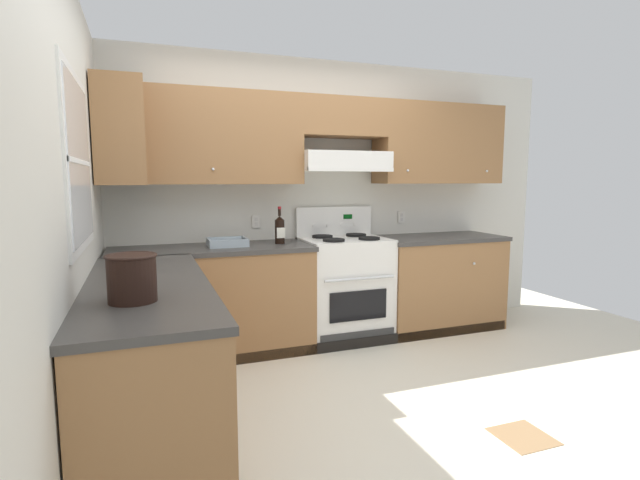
# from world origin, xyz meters

# --- Properties ---
(ground_plane) EXTENTS (7.04, 7.04, 0.00)m
(ground_plane) POSITION_xyz_m (0.00, 0.00, 0.00)
(ground_plane) COLOR beige
(floor_accent_tile) EXTENTS (0.30, 0.30, 0.01)m
(floor_accent_tile) POSITION_xyz_m (0.73, -0.69, 0.00)
(floor_accent_tile) COLOR olive
(floor_accent_tile) RESTS_ON ground_plane
(wall_back) EXTENTS (4.68, 0.57, 2.55)m
(wall_back) POSITION_xyz_m (0.41, 1.53, 1.48)
(wall_back) COLOR silver
(wall_back) RESTS_ON ground_plane
(wall_left) EXTENTS (0.47, 4.00, 2.55)m
(wall_left) POSITION_xyz_m (-1.59, 0.23, 1.34)
(wall_left) COLOR silver
(wall_left) RESTS_ON ground_plane
(counter_back_run) EXTENTS (3.60, 0.65, 0.91)m
(counter_back_run) POSITION_xyz_m (0.21, 1.24, 0.45)
(counter_back_run) COLOR olive
(counter_back_run) RESTS_ON ground_plane
(counter_left_run) EXTENTS (0.63, 1.91, 0.91)m
(counter_left_run) POSITION_xyz_m (-1.24, -0.00, 0.45)
(counter_left_run) COLOR olive
(counter_left_run) RESTS_ON ground_plane
(stove) EXTENTS (0.76, 0.62, 1.20)m
(stove) POSITION_xyz_m (0.46, 1.25, 0.48)
(stove) COLOR white
(stove) RESTS_ON ground_plane
(wine_bottle) EXTENTS (0.08, 0.09, 0.32)m
(wine_bottle) POSITION_xyz_m (-0.15, 1.26, 1.04)
(wine_bottle) COLOR black
(wine_bottle) RESTS_ON counter_back_run
(bowl) EXTENTS (0.32, 0.27, 0.06)m
(bowl) POSITION_xyz_m (-0.60, 1.26, 0.93)
(bowl) COLOR #9EADB7
(bowl) RESTS_ON counter_back_run
(bucket) EXTENTS (0.23, 0.23, 0.22)m
(bucket) POSITION_xyz_m (-1.31, -0.42, 1.02)
(bucket) COLOR black
(bucket) RESTS_ON counter_left_run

